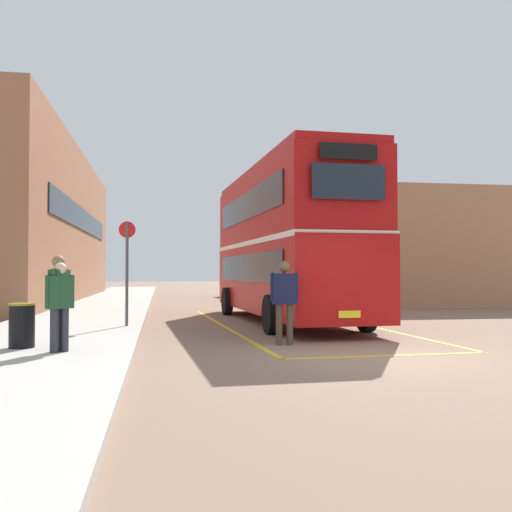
% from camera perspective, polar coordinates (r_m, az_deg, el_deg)
% --- Properties ---
extents(ground_plane, '(135.60, 135.60, 0.00)m').
position_cam_1_polar(ground_plane, '(24.96, -0.00, -5.16)').
color(ground_plane, '#846651').
extents(sidewalk_left, '(4.00, 57.60, 0.14)m').
position_cam_1_polar(sidewalk_left, '(27.14, -14.57, -4.67)').
color(sidewalk_left, '#B2ADA3').
rests_on(sidewalk_left, ground).
extents(brick_building_left, '(7.05, 25.68, 7.82)m').
position_cam_1_polar(brick_building_left, '(32.82, -22.63, 2.66)').
color(brick_building_left, '#9E6647').
rests_on(brick_building_left, ground).
extents(depot_building_right, '(8.41, 15.48, 5.34)m').
position_cam_1_polar(depot_building_right, '(33.74, 14.65, 0.38)').
color(depot_building_right, '#AD7A56').
rests_on(depot_building_right, ground).
extents(double_decker_bus, '(3.27, 10.93, 4.75)m').
position_cam_1_polar(double_decker_bus, '(18.32, 2.88, 1.39)').
color(double_decker_bus, black).
rests_on(double_decker_bus, ground).
extents(single_deck_bus, '(3.40, 9.26, 3.02)m').
position_cam_1_polar(single_deck_bus, '(34.62, 1.04, -1.42)').
color(single_deck_bus, black).
rests_on(single_deck_bus, ground).
extents(pedestrian_boarding, '(0.60, 0.27, 1.81)m').
position_cam_1_polar(pedestrian_boarding, '(12.58, 2.79, -3.90)').
color(pedestrian_boarding, '#473828').
rests_on(pedestrian_boarding, ground).
extents(pedestrian_waiting_near, '(0.50, 0.44, 1.61)m').
position_cam_1_polar(pedestrian_waiting_near, '(11.05, -18.66, -4.17)').
color(pedestrian_waiting_near, '#2D2D38').
rests_on(pedestrian_waiting_near, sidewalk_left).
extents(pedestrian_waiting_far, '(0.33, 0.57, 1.74)m').
position_cam_1_polar(pedestrian_waiting_far, '(11.19, -18.71, -3.66)').
color(pedestrian_waiting_far, black).
rests_on(pedestrian_waiting_far, sidewalk_left).
extents(litter_bin, '(0.50, 0.50, 0.84)m').
position_cam_1_polar(litter_bin, '(11.96, -21.93, -6.31)').
color(litter_bin, black).
rests_on(litter_bin, sidewalk_left).
extents(bus_stop_sign, '(0.44, 0.08, 2.78)m').
position_cam_1_polar(bus_stop_sign, '(15.86, -12.51, -0.69)').
color(bus_stop_sign, '#4C4C51').
rests_on(bus_stop_sign, sidewalk_left).
extents(bay_marking_yellow, '(4.91, 13.04, 0.01)m').
position_cam_1_polar(bay_marking_yellow, '(16.46, 4.53, -7.03)').
color(bay_marking_yellow, gold).
rests_on(bay_marking_yellow, ground).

